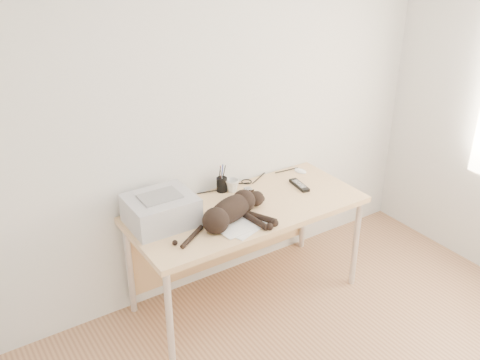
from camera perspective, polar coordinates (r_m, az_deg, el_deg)
wall_back at (r=3.62m, az=-2.35°, el=7.22°), size 3.50×0.00×3.50m
desk at (r=3.70m, az=0.03°, el=-4.15°), size 1.60×0.70×0.74m
printer at (r=3.38m, az=-8.45°, el=-3.17°), size 0.42×0.35×0.20m
papers at (r=3.36m, az=0.15°, el=-4.82°), size 0.36×0.29×0.01m
cat at (r=3.36m, az=-1.12°, el=-3.47°), size 0.74×0.38×0.17m
mug at (r=3.75m, az=-0.84°, el=-0.59°), size 0.13×0.13×0.09m
pen_cup at (r=3.75m, az=-1.95°, el=-0.46°), size 0.08×0.08×0.19m
remote_grey at (r=3.73m, az=1.20°, el=-1.37°), size 0.07×0.17×0.02m
remote_black at (r=3.85m, az=6.34°, el=-0.56°), size 0.08×0.21×0.02m
mouse at (r=4.08m, az=6.45°, el=1.10°), size 0.08×0.12×0.03m
cable_tangle at (r=3.80m, az=-1.81°, el=-0.91°), size 1.36×0.08×0.01m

